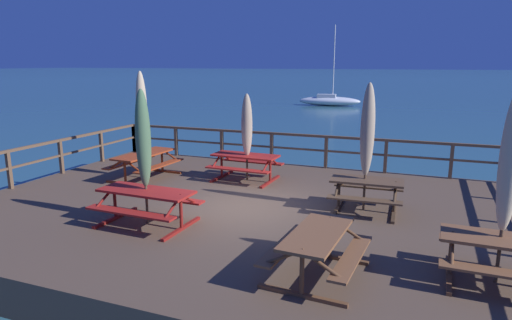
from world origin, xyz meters
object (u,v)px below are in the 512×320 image
Objects in this scene: picnic_table_mid_right at (245,161)px; sailboat_distant at (329,100)px; picnic_table_front_right at (146,199)px; patio_umbrella_tall_back_left at (247,126)px; patio_umbrella_tall_back_right at (368,131)px; picnic_table_back_right at (317,244)px; picnic_table_front_left at (496,251)px; picnic_table_mid_centre at (367,189)px; patio_umbrella_short_front at (511,163)px; picnic_table_back_left at (144,160)px; patio_umbrella_tall_front at (143,139)px; patio_umbrella_tall_mid_left at (142,111)px.

sailboat_distant is at bearing 97.57° from picnic_table_mid_right.
patio_umbrella_tall_back_left is at bearing 81.78° from picnic_table_front_right.
patio_umbrella_tall_back_right is 1.17× the size of patio_umbrella_tall_back_left.
picnic_table_back_right is at bearing -78.35° from sailboat_distant.
picnic_table_mid_centre is (-2.34, 2.82, -0.00)m from picnic_table_front_left.
patio_umbrella_short_front is 0.40× the size of sailboat_distant.
picnic_table_back_left is 3.04m from picnic_table_mid_right.
patio_umbrella_tall_front is at bearing -99.06° from patio_umbrella_tall_back_left.
sailboat_distant reaches higher than patio_umbrella_tall_back_left.
picnic_table_back_right is at bearing -34.18° from patio_umbrella_tall_mid_left.
sailboat_distant is (-10.29, 36.29, -0.78)m from picnic_table_front_left.
patio_umbrella_tall_mid_left reaches higher than picnic_table_mid_centre.
sailboat_distant is at bearing 101.65° from picnic_table_back_right.
picnic_table_mid_centre is at bearing 31.18° from picnic_table_front_right.
patio_umbrella_tall_back_right is at bearing 129.74° from picnic_table_front_left.
picnic_table_mid_right is 1.06m from patio_umbrella_tall_back_left.
picnic_table_back_left is at bearing 125.77° from patio_umbrella_tall_front.
patio_umbrella_tall_mid_left is at bearing 125.63° from picnic_table_front_right.
patio_umbrella_tall_mid_left is 6.59m from patio_umbrella_tall_back_right.
picnic_table_front_left and picnic_table_front_right have the same top height.
picnic_table_front_right is at bearing -56.34° from patio_umbrella_tall_front.
patio_umbrella_tall_front is (-0.65, -4.10, 0.22)m from patio_umbrella_tall_back_left.
patio_umbrella_tall_back_left is (-6.00, 4.42, 1.07)m from picnic_table_front_left.
picnic_table_mid_right is at bearing 17.09° from patio_umbrella_tall_mid_left.
picnic_table_back_right is 0.65× the size of patio_umbrella_tall_back_right.
patio_umbrella_tall_back_right is at bearing 131.03° from patio_umbrella_short_front.
picnic_table_front_left is 0.79× the size of picnic_table_front_right.
picnic_table_front_left is 1.40m from patio_umbrella_short_front.
patio_umbrella_tall_back_right is at bearing -22.76° from picnic_table_mid_right.
patio_umbrella_tall_back_left reaches higher than picnic_table_back_left.
patio_umbrella_tall_back_left is 32.21m from sailboat_distant.
picnic_table_mid_right is at bearing 81.69° from patio_umbrella_tall_front.
sailboat_distant reaches higher than picnic_table_mid_centre.
picnic_table_mid_right is 3.37m from patio_umbrella_tall_mid_left.
picnic_table_front_right is 0.73× the size of patio_umbrella_tall_front.
picnic_table_mid_centre is 0.53× the size of patio_umbrella_tall_mid_left.
picnic_table_back_left is 32.81m from sailboat_distant.
patio_umbrella_tall_back_left is at bearing 16.87° from picnic_table_back_left.
picnic_table_front_right is 5.14m from patio_umbrella_tall_back_right.
picnic_table_front_right is 0.69× the size of patio_umbrella_short_front.
picnic_table_front_left is 0.77× the size of picnic_table_back_left.
picnic_table_mid_centre is 0.66× the size of patio_umbrella_tall_back_left.
patio_umbrella_tall_mid_left reaches higher than patio_umbrella_tall_front.
picnic_table_mid_right is 0.26× the size of sailboat_distant.
sailboat_distant reaches higher than picnic_table_back_left.
sailboat_distant reaches higher than picnic_table_mid_right.
patio_umbrella_tall_front is (-6.70, 0.25, -0.11)m from patio_umbrella_short_front.
picnic_table_mid_right is 0.69× the size of patio_umbrella_tall_front.
picnic_table_front_right is (-6.60, 0.24, 0.01)m from picnic_table_front_left.
picnic_table_front_right is 36.24m from sailboat_distant.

